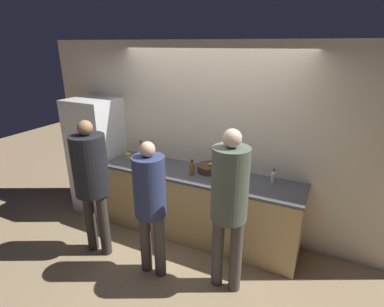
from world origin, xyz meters
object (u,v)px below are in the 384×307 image
(person_left, at_px, (91,175))
(cup_yellow, at_px, (128,156))
(refrigerator, at_px, (98,157))
(utensil_crock, at_px, (142,153))
(person_center, at_px, (150,199))
(bottle_amber, at_px, (192,169))
(fruit_bowl, at_px, (210,168))
(potted_plant, at_px, (230,164))
(bottle_clear, at_px, (273,177))
(person_right, at_px, (229,198))

(person_left, bearing_deg, cup_yellow, 99.26)
(refrigerator, xyz_separation_m, utensil_crock, (0.72, 0.17, 0.11))
(person_center, distance_m, bottle_amber, 0.81)
(bottle_amber, xyz_separation_m, cup_yellow, (-1.11, 0.12, -0.04))
(person_left, bearing_deg, fruit_bowl, 41.54)
(cup_yellow, bearing_deg, utensil_crock, 42.71)
(potted_plant, bearing_deg, person_left, -143.40)
(bottle_amber, distance_m, cup_yellow, 1.11)
(person_center, bearing_deg, potted_plant, 62.46)
(person_center, bearing_deg, utensil_crock, 128.66)
(fruit_bowl, bearing_deg, potted_plant, 7.81)
(refrigerator, distance_m, person_center, 1.79)
(refrigerator, height_order, person_left, refrigerator)
(bottle_clear, xyz_separation_m, potted_plant, (-0.56, -0.00, 0.07))
(person_center, relative_size, cup_yellow, 19.67)
(bottle_amber, distance_m, potted_plant, 0.50)
(bottle_amber, bearing_deg, cup_yellow, 173.68)
(refrigerator, distance_m, person_left, 1.14)
(bottle_amber, bearing_deg, refrigerator, 176.87)
(fruit_bowl, height_order, utensil_crock, utensil_crock)
(person_left, bearing_deg, bottle_clear, 27.93)
(person_center, distance_m, bottle_clear, 1.52)
(cup_yellow, distance_m, potted_plant, 1.54)
(refrigerator, height_order, person_right, person_right)
(utensil_crock, distance_m, cup_yellow, 0.20)
(person_center, bearing_deg, cup_yellow, 137.09)
(bottle_clear, relative_size, cup_yellow, 2.08)
(fruit_bowl, bearing_deg, bottle_clear, 2.64)
(person_right, bearing_deg, person_left, -175.08)
(refrigerator, distance_m, cup_yellow, 0.58)
(refrigerator, height_order, potted_plant, refrigerator)
(fruit_bowl, bearing_deg, cup_yellow, -175.96)
(person_center, xyz_separation_m, utensil_crock, (-0.84, 1.05, 0.05))
(person_center, height_order, utensil_crock, person_center)
(bottle_clear, bearing_deg, person_right, -106.38)
(fruit_bowl, height_order, potted_plant, potted_plant)
(refrigerator, distance_m, utensil_crock, 0.74)
(person_left, relative_size, bottle_amber, 8.21)
(person_right, bearing_deg, cup_yellow, 157.50)
(bottle_amber, relative_size, potted_plant, 0.85)
(utensil_crock, height_order, bottle_clear, utensil_crock)
(utensil_crock, xyz_separation_m, cup_yellow, (-0.15, -0.13, -0.02))
(person_center, height_order, bottle_amber, person_center)
(person_left, bearing_deg, person_center, -1.05)
(bottle_clear, xyz_separation_m, cup_yellow, (-2.09, -0.13, -0.03))
(bottle_amber, height_order, potted_plant, potted_plant)
(refrigerator, bearing_deg, utensil_crock, 12.99)
(refrigerator, bearing_deg, person_right, -16.85)
(person_left, xyz_separation_m, bottle_amber, (0.96, 0.78, -0.04))
(refrigerator, bearing_deg, potted_plant, 4.26)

